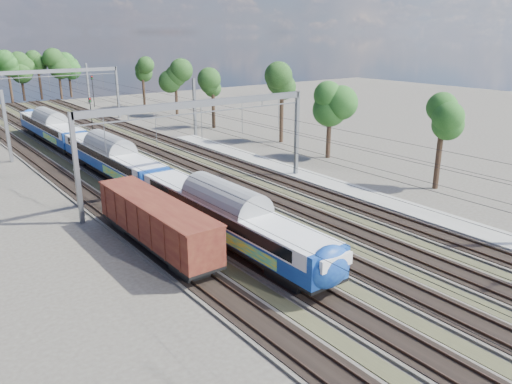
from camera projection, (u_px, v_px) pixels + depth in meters
track_bed at (137, 163)px, 58.44m from camera, size 21.00×130.00×0.34m
platform at (371, 197)px, 46.32m from camera, size 3.00×70.00×0.30m
catenary at (110, 102)px, 62.55m from camera, size 25.65×130.00×9.00m
tree_belt at (63, 68)px, 96.73m from camera, size 40.67×101.23×12.12m
emu_train at (112, 154)px, 51.90m from camera, size 3.10×65.44×4.53m
freight_boxcar at (156, 221)px, 34.84m from camera, size 2.85×13.75×3.54m
worker at (55, 121)px, 81.70m from camera, size 0.48×0.67×1.71m
signal_near at (91, 112)px, 73.22m from camera, size 0.40×0.37×5.68m
signal_far at (93, 87)px, 102.03m from camera, size 0.42×0.38×6.35m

